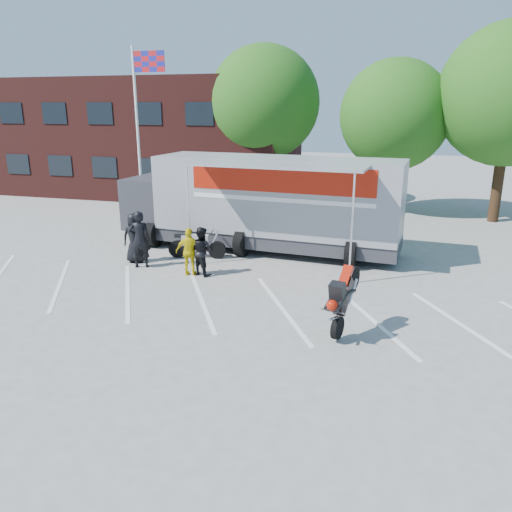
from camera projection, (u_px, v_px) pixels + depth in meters
The scene contains 14 objects.
ground at pixel (181, 311), 13.64m from camera, with size 100.00×100.00×0.00m, color #9C9C97.
parking_bay_lines at pixel (195, 298), 14.55m from camera, with size 18.00×5.00×0.01m, color white.
office_building at pixel (151, 137), 31.84m from camera, with size 18.00×8.00×7.00m, color #491B17.
flagpole at pixel (141, 114), 23.04m from camera, with size 1.61×0.12×8.00m.
tree_left at pixel (264, 103), 27.29m from camera, with size 6.12×6.12×8.64m.
tree_mid at pixel (395, 115), 24.70m from camera, with size 5.44×5.44×7.68m.
tree_right at pixel (510, 95), 22.65m from camera, with size 6.46×6.46×9.12m.
transporter_truck at pixel (264, 250), 19.50m from camera, with size 11.22×5.41×3.57m, color gray, non-canonical shape.
parked_motorcycle at pixel (197, 258), 18.44m from camera, with size 0.73×2.18×1.14m, color silver, non-canonical shape.
stunt_bike_rider at pixel (346, 331), 12.42m from camera, with size 0.75×1.59×1.87m, color black, non-canonical shape.
spectator_leather_a at pixel (135, 238), 17.71m from camera, with size 0.88×0.57×1.80m, color black.
spectator_leather_b at pixel (140, 239), 17.12m from camera, with size 0.72×0.48×1.99m, color black.
spectator_leather_c at pixel (202, 251), 16.39m from camera, with size 0.79×0.61×1.62m, color black.
spectator_hivis at pixel (190, 252), 16.34m from camera, with size 0.94×0.39×1.60m, color yellow.
Camera 1 is at (5.47, -11.57, 5.37)m, focal length 35.00 mm.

